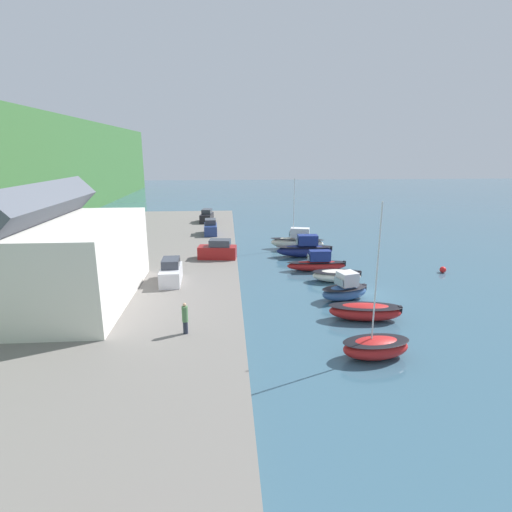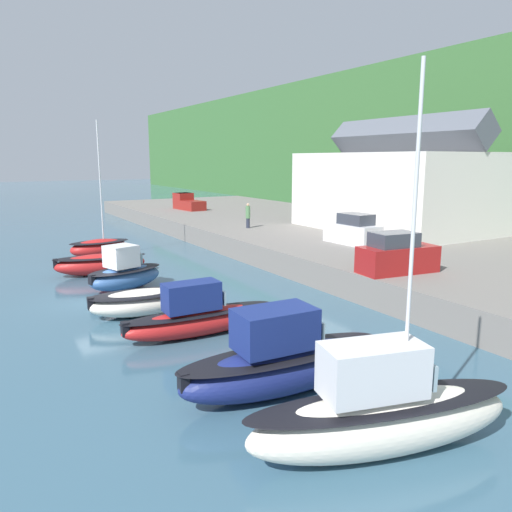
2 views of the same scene
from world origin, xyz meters
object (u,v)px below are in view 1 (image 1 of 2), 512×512
Objects in this scene: parked_car_2 at (218,250)px; parked_car_1 at (171,272)px; moored_boat_2 at (345,290)px; moored_boat_0 at (376,347)px; moored_boat_1 at (365,311)px; moored_boat_4 at (317,263)px; moored_boat_5 at (305,249)px; parked_car_0 at (211,228)px; moored_boat_3 at (337,275)px; moored_boat_6 at (297,241)px; person_on_quay at (185,318)px; mooring_buoy_0 at (443,270)px; parked_car_3 at (207,216)px.

parked_car_1 is at bearing 160.23° from parked_car_2.
moored_boat_2 is 1.14× the size of parked_car_2.
moored_boat_0 is 1.69× the size of moored_boat_1.
moored_boat_5 reaches higher than moored_boat_4.
parked_car_2 is at bearing 89.03° from moored_boat_4.
moored_boat_1 is 0.88× the size of moored_boat_4.
moored_boat_0 reaches higher than parked_car_0.
moored_boat_3 is 22.88m from parked_car_0.
moored_boat_6 is at bearing 11.70° from moored_boat_3.
moored_boat_1 is at bearing 167.09° from moored_boat_2.
person_on_quay is (-10.89, -2.35, 0.18)m from parked_car_1.
moored_boat_0 reaches higher than moored_boat_6.
moored_boat_2 is 15.37m from mooring_buoy_0.
moored_boat_4 is (13.84, 0.83, 0.12)m from moored_boat_1.
moored_boat_1 is at bearing 117.09° from parked_car_3.
moored_boat_6 is 31.67m from person_on_quay.
parked_car_3 is at bearing -95.34° from parked_car_1.
moored_boat_0 is at bearing 157.30° from moored_boat_2.
moored_boat_1 is at bearing -176.79° from moored_boat_3.
mooring_buoy_0 is (-15.98, -26.48, -2.13)m from parked_car_0.
moored_boat_0 is 15.96m from moored_boat_3.
moored_boat_5 is 1.69× the size of parked_car_3.
moored_boat_0 is 14.70× the size of mooring_buoy_0.
moored_boat_4 is 28.24m from parked_car_3.
moored_boat_6 reaches higher than parked_car_3.
parked_car_2 is at bearing 146.94° from moored_boat_6.
parked_car_1 reaches higher than moored_boat_5.
person_on_quay reaches higher than moored_boat_2.
moored_boat_5 is 4.16m from moored_boat_6.
parked_car_2 and parked_car_3 have the same top height.
parked_car_2 reaches higher than moored_boat_4.
moored_boat_6 reaches higher than moored_boat_2.
moored_boat_6 reaches higher than moored_boat_1.
person_on_quay is 3.05× the size of mooring_buoy_0.
person_on_quay reaches higher than moored_boat_5.
moored_boat_5 is 12.58m from parked_car_2.
moored_boat_4 is at bearing 82.64° from mooring_buoy_0.
parked_car_0 is 32.79m from person_on_quay.
parked_car_3 is 6.24× the size of mooring_buoy_0.
moored_boat_3 is 10.40m from moored_boat_5.
parked_car_2 is (-13.75, -1.33, 0.00)m from parked_car_0.
moored_boat_0 is 2.42× the size of parked_car_0.
mooring_buoy_0 is at bearing -170.81° from parked_car_1.
moored_boat_3 is 7.53× the size of mooring_buoy_0.
mooring_buoy_0 is at bearing -58.02° from person_on_quay.
moored_boat_2 is 1.17× the size of parked_car_1.
moored_boat_2 is 7.11× the size of mooring_buoy_0.
moored_boat_1 is at bearing -162.94° from moored_boat_6.
moored_boat_1 is 17.38m from parked_car_1.
moored_boat_4 reaches higher than mooring_buoy_0.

